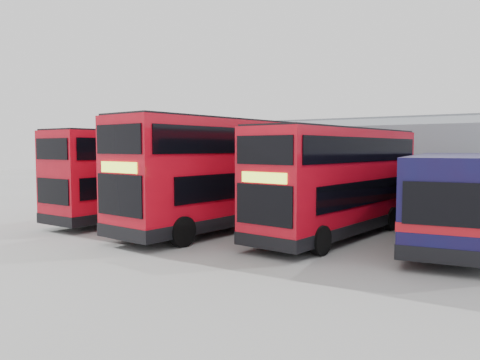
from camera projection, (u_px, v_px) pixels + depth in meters
ground_plane at (176, 236)px, 19.39m from camera, size 120.00×120.00×0.00m
office_block at (193, 159)px, 41.90m from camera, size 12.30×8.32×5.12m
maintenance_shed at (466, 163)px, 31.31m from camera, size 30.50×12.00×5.89m
double_decker_left at (144, 175)px, 24.06m from camera, size 2.83×10.59×4.46m
double_decker_centre at (225, 175)px, 20.94m from camera, size 3.70×11.75×4.89m
double_decker_right at (339, 183)px, 19.19m from camera, size 3.46×10.66×4.43m
single_decker_blue at (452, 197)px, 18.55m from camera, size 4.68×12.65×3.36m
panel_van at (103, 177)px, 38.58m from camera, size 3.69×5.39×2.20m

